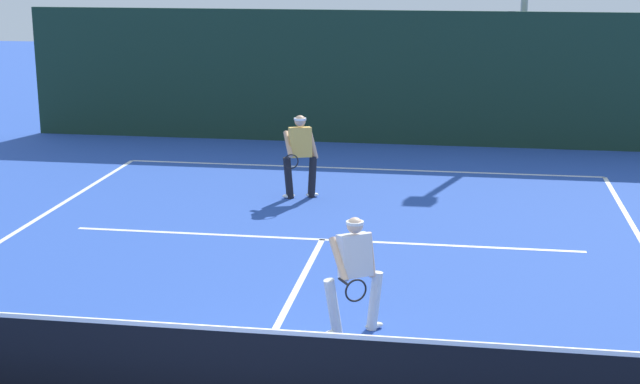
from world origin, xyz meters
name	(u,v)px	position (x,y,z in m)	size (l,w,h in m)	color
court_line_baseline_far	(359,169)	(0.00, 11.89, 0.00)	(10.81, 0.10, 0.01)	white
court_line_service	(322,239)	(0.00, 6.38, 0.00)	(8.82, 0.10, 0.01)	white
court_line_centre	(287,307)	(0.00, 3.20, 0.00)	(0.10, 6.40, 0.01)	white
tennis_net	(229,370)	(0.00, 0.00, 0.52)	(11.85, 0.09, 1.07)	#1E4723
player_near	(354,271)	(1.03, 2.43, 0.85)	(0.78, 1.02, 1.56)	silver
player_far	(300,153)	(-0.87, 9.12, 0.93)	(0.74, 0.92, 1.68)	black
tennis_ball	(309,368)	(0.65, 1.21, 0.03)	(0.07, 0.07, 0.07)	#D1E033
back_fence_windscreen	(374,78)	(0.00, 14.87, 1.69)	(18.13, 0.12, 3.38)	#173124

